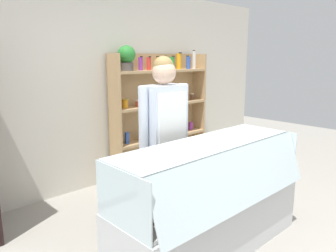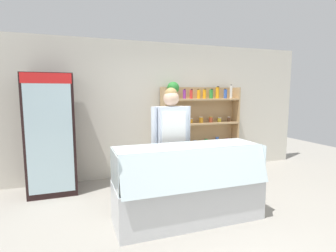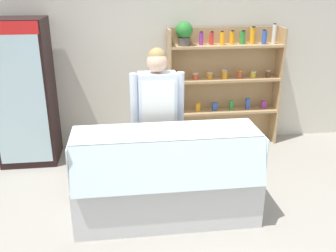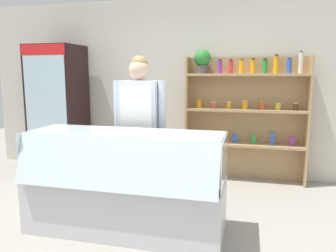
# 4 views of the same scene
# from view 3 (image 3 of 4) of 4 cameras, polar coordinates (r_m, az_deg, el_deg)

# --- Properties ---
(ground_plane) EXTENTS (12.00, 12.00, 0.00)m
(ground_plane) POSITION_cam_3_polar(r_m,az_deg,el_deg) (4.26, 3.22, -13.89)
(ground_plane) COLOR gray
(back_wall) EXTENTS (6.80, 0.10, 2.70)m
(back_wall) POSITION_cam_3_polar(r_m,az_deg,el_deg) (5.77, -0.45, 10.32)
(back_wall) COLOR beige
(back_wall) RESTS_ON ground
(drinks_fridge) EXTENTS (0.76, 0.66, 2.00)m
(drinks_fridge) POSITION_cam_3_polar(r_m,az_deg,el_deg) (5.54, -21.07, 4.70)
(drinks_fridge) COLOR black
(drinks_fridge) RESTS_ON ground
(shelving_unit) EXTENTS (1.73, 0.29, 1.91)m
(shelving_unit) POSITION_cam_3_polar(r_m,az_deg,el_deg) (5.80, 7.94, 7.34)
(shelving_unit) COLOR tan
(shelving_unit) RESTS_ON ground
(deli_display_case) EXTENTS (1.95, 0.74, 1.01)m
(deli_display_case) POSITION_cam_3_polar(r_m,az_deg,el_deg) (4.12, -0.30, -9.93)
(deli_display_case) COLOR silver
(deli_display_case) RESTS_ON ground
(shop_clerk) EXTENTS (0.62, 0.25, 1.77)m
(shop_clerk) POSITION_cam_3_polar(r_m,az_deg,el_deg) (4.32, -1.62, 2.49)
(shop_clerk) COLOR #4C4233
(shop_clerk) RESTS_ON ground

